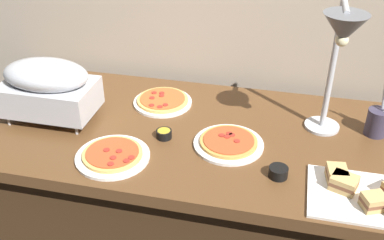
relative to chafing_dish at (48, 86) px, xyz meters
name	(u,v)px	position (x,y,z in m)	size (l,w,h in m)	color
buffet_table	(193,200)	(0.60, 0.04, -0.52)	(1.90, 0.84, 0.76)	brown
chafing_dish	(48,86)	(0.00, 0.00, 0.00)	(0.38, 0.23, 0.26)	#B7BABF
heat_lamp	(341,42)	(1.11, 0.06, 0.27)	(0.15, 0.30, 0.54)	#B7BABF
pizza_plate_front	(113,155)	(0.35, -0.21, -0.14)	(0.28, 0.28, 0.03)	white
pizza_plate_center	(163,101)	(0.42, 0.22, -0.14)	(0.26, 0.26, 0.03)	white
pizza_plate_raised_stand	(229,143)	(0.76, -0.03, -0.14)	(0.27, 0.27, 0.03)	white
sandwich_platter	(365,193)	(1.24, -0.23, -0.13)	(0.35, 0.27, 0.06)	white
sauce_cup_near	(164,134)	(0.50, -0.04, -0.13)	(0.06, 0.06, 0.03)	black
sauce_cup_far	(278,172)	(0.95, -0.18, -0.13)	(0.07, 0.07, 0.04)	black
utensil_holder	(377,122)	(1.31, 0.18, -0.09)	(0.08, 0.08, 0.23)	#383347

